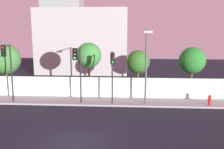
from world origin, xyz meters
The scene contains 13 objects.
ground_plane centered at (0.00, 0.00, 0.00)m, with size 80.00×80.00×0.00m, color black.
sidewalk centered at (0.00, 8.20, 0.07)m, with size 36.00×2.40×0.15m, color gray.
perimeter_wall centered at (0.00, 9.49, 1.05)m, with size 36.00×0.18×1.80m, color silver.
traffic_light_left centered at (-6.87, 6.97, 3.69)m, with size 0.34×1.35×4.86m.
traffic_light_center centered at (1.66, 7.06, 3.30)m, with size 0.36×1.13×4.31m.
traffic_light_right centered at (-1.08, 6.77, 3.58)m, with size 0.37×1.70×4.69m.
street_lamp_curbside centered at (4.36, 7.39, 3.83)m, with size 0.60×2.34×6.07m.
fire_hydrant centered at (9.55, 7.51, 0.61)m, with size 0.44×0.26×0.85m.
roadside_tree_leftmost centered at (-9.05, 11.08, 3.32)m, with size 2.95×2.95×4.80m.
roadside_tree_midleft centered at (-0.84, 11.08, 3.75)m, with size 2.41×2.41×4.98m.
roadside_tree_midright centered at (3.86, 11.08, 3.17)m, with size 2.19×2.19×4.28m.
roadside_tree_rightmost centered at (8.87, 11.08, 3.34)m, with size 2.46×2.46×4.59m.
low_building_distant centered at (-3.56, 23.49, 4.48)m, with size 12.56×6.00×8.96m, color #AAAAAA.
Camera 1 is at (2.93, -13.16, 6.38)m, focal length 41.33 mm.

